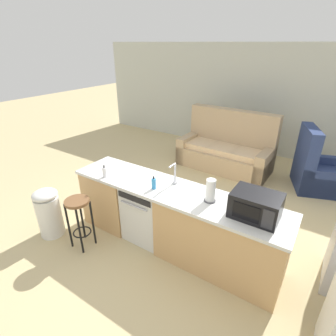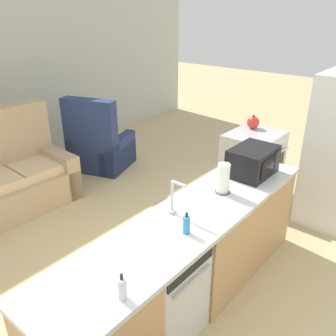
# 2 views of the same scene
# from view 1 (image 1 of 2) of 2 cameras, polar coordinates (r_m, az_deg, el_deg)

# --- Properties ---
(ground_plane) EXTENTS (24.00, 24.00, 0.00)m
(ground_plane) POSITION_cam_1_polar(r_m,az_deg,el_deg) (3.92, -0.99, -15.52)
(ground_plane) COLOR tan
(wall_back) EXTENTS (10.00, 0.06, 2.60)m
(wall_back) POSITION_cam_1_polar(r_m,az_deg,el_deg) (6.90, 21.71, 13.18)
(wall_back) COLOR beige
(wall_back) RESTS_ON ground_plane
(kitchen_counter) EXTENTS (2.94, 0.66, 0.90)m
(kitchen_counter) POSITION_cam_1_polar(r_m,az_deg,el_deg) (3.56, 2.22, -11.81)
(kitchen_counter) COLOR tan
(kitchen_counter) RESTS_ON ground_plane
(dishwasher) EXTENTS (0.58, 0.61, 0.84)m
(dishwasher) POSITION_cam_1_polar(r_m,az_deg,el_deg) (3.78, -4.23, -9.31)
(dishwasher) COLOR silver
(dishwasher) RESTS_ON ground_plane
(microwave) EXTENTS (0.50, 0.37, 0.28)m
(microwave) POSITION_cam_1_polar(r_m,az_deg,el_deg) (2.92, 18.56, -7.72)
(microwave) COLOR black
(microwave) RESTS_ON kitchen_counter
(sink_faucet) EXTENTS (0.07, 0.18, 0.30)m
(sink_faucet) POSITION_cam_1_polar(r_m,az_deg,el_deg) (3.40, 1.41, -1.54)
(sink_faucet) COLOR silver
(sink_faucet) RESTS_ON kitchen_counter
(paper_towel_roll) EXTENTS (0.14, 0.14, 0.28)m
(paper_towel_roll) POSITION_cam_1_polar(r_m,az_deg,el_deg) (3.07, 9.24, -4.91)
(paper_towel_roll) COLOR #4C4C51
(paper_towel_roll) RESTS_ON kitchen_counter
(soap_bottle) EXTENTS (0.06, 0.06, 0.18)m
(soap_bottle) POSITION_cam_1_polar(r_m,az_deg,el_deg) (3.32, -3.12, -3.40)
(soap_bottle) COLOR #338CCC
(soap_bottle) RESTS_ON kitchen_counter
(dish_soap_bottle) EXTENTS (0.06, 0.06, 0.18)m
(dish_soap_bottle) POSITION_cam_1_polar(r_m,az_deg,el_deg) (3.71, -13.63, -0.87)
(dish_soap_bottle) COLOR silver
(dish_soap_bottle) RESTS_ON kitchen_counter
(bar_stool) EXTENTS (0.32, 0.32, 0.74)m
(bar_stool) POSITION_cam_1_polar(r_m,az_deg,el_deg) (3.72, -18.83, -9.31)
(bar_stool) COLOR brown
(bar_stool) RESTS_ON ground_plane
(trash_bin) EXTENTS (0.35, 0.35, 0.74)m
(trash_bin) POSITION_cam_1_polar(r_m,az_deg,el_deg) (4.19, -24.53, -8.74)
(trash_bin) COLOR white
(trash_bin) RESTS_ON ground_plane
(couch) EXTENTS (2.03, 0.97, 1.27)m
(couch) POSITION_cam_1_polar(r_m,az_deg,el_deg) (6.05, 12.62, 3.81)
(couch) COLOR tan
(couch) RESTS_ON ground_plane
(armchair) EXTENTS (1.04, 1.07, 1.20)m
(armchair) POSITION_cam_1_polar(r_m,az_deg,el_deg) (5.75, 29.14, -0.66)
(armchair) COLOR navy
(armchair) RESTS_ON ground_plane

